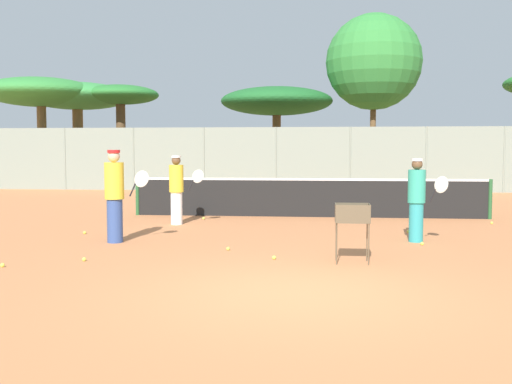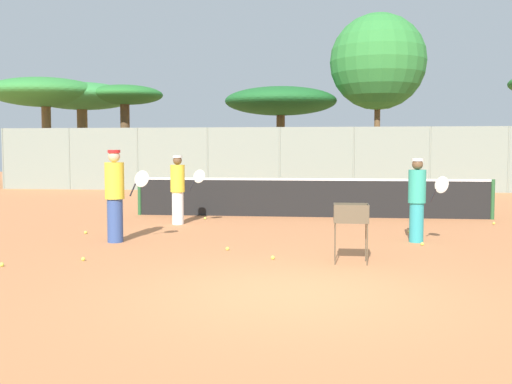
# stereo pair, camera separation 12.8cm
# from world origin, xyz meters

# --- Properties ---
(ground_plane) EXTENTS (80.00, 80.00, 0.00)m
(ground_plane) POSITION_xyz_m (0.00, 0.00, 0.00)
(ground_plane) COLOR #D37F4C
(tennis_net) EXTENTS (9.79, 0.10, 1.07)m
(tennis_net) POSITION_xyz_m (0.00, 8.85, 0.56)
(tennis_net) COLOR #26592D
(tennis_net) RESTS_ON ground_plane
(back_fence) EXTENTS (29.61, 0.08, 2.86)m
(back_fence) POSITION_xyz_m (-0.00, 19.10, 1.43)
(back_fence) COLOR gray
(back_fence) RESTS_ON ground_plane
(tree_0) EXTENTS (3.97, 3.97, 5.20)m
(tree_0) POSITION_xyz_m (-10.05, 22.83, 4.55)
(tree_0) COLOR brown
(tree_0) RESTS_ON ground_plane
(tree_1) EXTENTS (6.06, 6.06, 5.23)m
(tree_1) POSITION_xyz_m (-2.04, 25.00, 4.44)
(tree_1) COLOR brown
(tree_1) RESTS_ON ground_plane
(tree_3) EXTENTS (5.65, 5.65, 5.41)m
(tree_3) POSITION_xyz_m (-12.59, 23.32, 4.63)
(tree_3) COLOR brown
(tree_3) RESTS_ON ground_plane
(tree_4) EXTENTS (5.83, 5.83, 5.52)m
(tree_4) POSITION_xyz_m (-13.97, 22.00, 4.75)
(tree_4) COLOR brown
(tree_4) RESTS_ON ground_plane
(tree_5) EXTENTS (5.05, 5.05, 9.01)m
(tree_5) POSITION_xyz_m (3.11, 24.85, 6.47)
(tree_5) COLOR brown
(tree_5) RESTS_ON ground_plane
(player_white_outfit) EXTENTS (0.95, 0.38, 1.85)m
(player_white_outfit) POSITION_xyz_m (-3.76, 3.89, 0.96)
(player_white_outfit) COLOR #334C8C
(player_white_outfit) RESTS_ON ground_plane
(player_red_cap) EXTENTS (0.75, 0.64, 1.68)m
(player_red_cap) POSITION_xyz_m (2.25, 4.59, 0.87)
(player_red_cap) COLOR teal
(player_red_cap) RESTS_ON ground_plane
(player_yellow_shirt) EXTENTS (0.90, 0.35, 1.71)m
(player_yellow_shirt) POSITION_xyz_m (-3.22, 6.85, 0.89)
(player_yellow_shirt) COLOR white
(player_yellow_shirt) RESTS_ON ground_plane
(ball_cart) EXTENTS (0.56, 0.41, 0.97)m
(ball_cart) POSITION_xyz_m (0.84, 2.19, 0.74)
(ball_cart) COLOR brown
(ball_cart) RESTS_ON ground_plane
(tennis_ball_0) EXTENTS (0.07, 0.07, 0.07)m
(tennis_ball_0) POSITION_xyz_m (-1.37, 3.18, 0.03)
(tennis_ball_0) COLOR #D1E54C
(tennis_ball_0) RESTS_ON ground_plane
(tennis_ball_1) EXTENTS (0.07, 0.07, 0.07)m
(tennis_ball_1) POSITION_xyz_m (4.59, 7.72, 0.03)
(tennis_ball_1) COLOR #D1E54C
(tennis_ball_1) RESTS_ON ground_plane
(tennis_ball_2) EXTENTS (0.07, 0.07, 0.07)m
(tennis_ball_2) POSITION_xyz_m (-3.60, 1.86, 0.03)
(tennis_ball_2) COLOR #D1E54C
(tennis_ball_2) RESTS_ON ground_plane
(tennis_ball_3) EXTENTS (0.07, 0.07, 0.07)m
(tennis_ball_3) POSITION_xyz_m (-2.76, 7.95, 0.03)
(tennis_ball_3) COLOR #D1E54C
(tennis_ball_3) RESTS_ON ground_plane
(tennis_ball_4) EXTENTS (0.07, 0.07, 0.07)m
(tennis_ball_4) POSITION_xyz_m (2.28, 5.89, 0.03)
(tennis_ball_4) COLOR #D1E54C
(tennis_ball_4) RESTS_ON ground_plane
(tennis_ball_5) EXTENTS (0.07, 0.07, 0.07)m
(tennis_ball_5) POSITION_xyz_m (-0.45, 2.36, 0.03)
(tennis_ball_5) COLOR #D1E54C
(tennis_ball_5) RESTS_ON ground_plane
(tennis_ball_6) EXTENTS (0.07, 0.07, 0.07)m
(tennis_ball_6) POSITION_xyz_m (-4.84, 4.95, 0.03)
(tennis_ball_6) COLOR #D1E54C
(tennis_ball_6) RESTS_ON ground_plane
(tennis_ball_7) EXTENTS (0.07, 0.07, 0.07)m
(tennis_ball_7) POSITION_xyz_m (2.30, 4.16, 0.03)
(tennis_ball_7) COLOR #D1E54C
(tennis_ball_7) RESTS_ON ground_plane
(tennis_ball_8) EXTENTS (0.07, 0.07, 0.07)m
(tennis_ball_8) POSITION_xyz_m (-4.68, 1.23, 0.03)
(tennis_ball_8) COLOR #D1E54C
(tennis_ball_8) RESTS_ON ground_plane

